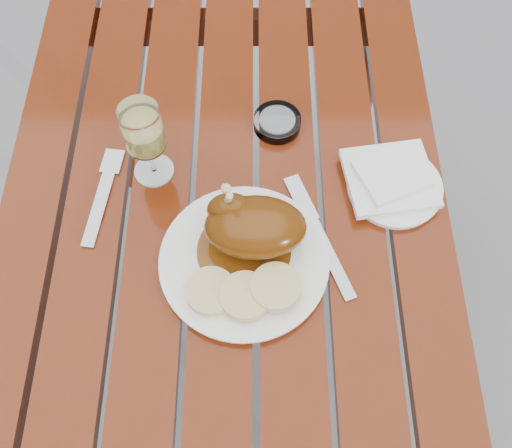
{
  "coord_description": "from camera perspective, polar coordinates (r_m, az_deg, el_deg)",
  "views": [
    {
      "loc": [
        0.06,
        -0.49,
        1.63
      ],
      "look_at": [
        0.06,
        -0.03,
        0.78
      ],
      "focal_mm": 40.0,
      "sensor_mm": 36.0,
      "label": 1
    }
  ],
  "objects": [
    {
      "name": "ashtray",
      "position": [
        1.11,
        2.13,
        10.12
      ],
      "size": [
        0.1,
        0.1,
        0.02
      ],
      "primitive_type": "cylinder",
      "rotation": [
        0.0,
        0.0,
        0.09
      ],
      "color": "#B2B7BC",
      "rests_on": "table"
    },
    {
      "name": "knife",
      "position": [
        0.98,
        6.79,
        -2.02
      ],
      "size": [
        0.1,
        0.21,
        0.01
      ],
      "primitive_type": "cube",
      "rotation": [
        0.0,
        0.0,
        0.37
      ],
      "color": "gray",
      "rests_on": "table"
    },
    {
      "name": "table",
      "position": [
        1.35,
        -2.47,
        -6.91
      ],
      "size": [
        0.8,
        1.2,
        0.75
      ],
      "primitive_type": "cube",
      "color": "maroon",
      "rests_on": "ground"
    },
    {
      "name": "dinner_plate",
      "position": [
        0.96,
        -1.2,
        -3.76
      ],
      "size": [
        0.36,
        0.36,
        0.02
      ],
      "primitive_type": "cylinder",
      "rotation": [
        0.0,
        0.0,
        -0.33
      ],
      "color": "white",
      "rests_on": "table"
    },
    {
      "name": "fork",
      "position": [
        1.06,
        -15.23,
        2.27
      ],
      "size": [
        0.05,
        0.19,
        0.01
      ],
      "primitive_type": "cube",
      "rotation": [
        0.0,
        0.0,
        -0.13
      ],
      "color": "gray",
      "rests_on": "table"
    },
    {
      "name": "napkin",
      "position": [
        1.05,
        13.21,
        4.48
      ],
      "size": [
        0.17,
        0.17,
        0.01
      ],
      "primitive_type": "cube",
      "rotation": [
        0.0,
        0.0,
        0.15
      ],
      "color": "white",
      "rests_on": "side_plate"
    },
    {
      "name": "wine_glass",
      "position": [
        1.0,
        -10.89,
        7.92
      ],
      "size": [
        0.08,
        0.08,
        0.17
      ],
      "primitive_type": "cylinder",
      "rotation": [
        0.0,
        0.0,
        0.14
      ],
      "color": "#D3CD60",
      "rests_on": "table"
    },
    {
      "name": "side_plate",
      "position": [
        1.06,
        13.65,
        3.62
      ],
      "size": [
        0.22,
        0.22,
        0.01
      ],
      "primitive_type": "cylinder",
      "rotation": [
        0.0,
        0.0,
        0.36
      ],
      "color": "white",
      "rests_on": "table"
    },
    {
      "name": "ground",
      "position": [
        1.7,
        -1.98,
        -11.47
      ],
      "size": [
        60.0,
        60.0,
        0.0
      ],
      "primitive_type": "plane",
      "color": "slate",
      "rests_on": "ground"
    },
    {
      "name": "roast_duck",
      "position": [
        0.92,
        -0.49,
        -0.2
      ],
      "size": [
        0.18,
        0.16,
        0.12
      ],
      "color": "#61300B",
      "rests_on": "dinner_plate"
    },
    {
      "name": "bread_dumplings",
      "position": [
        0.91,
        -1.23,
        -6.77
      ],
      "size": [
        0.19,
        0.1,
        0.03
      ],
      "color": "#E1CD89",
      "rests_on": "dinner_plate"
    }
  ]
}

